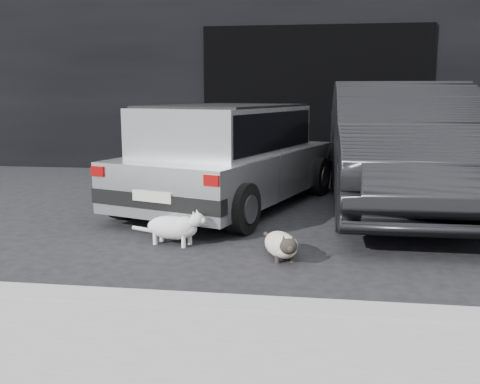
# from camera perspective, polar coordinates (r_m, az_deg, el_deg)

# --- Properties ---
(ground) EXTENTS (80.00, 80.00, 0.00)m
(ground) POSITION_cam_1_polar(r_m,az_deg,el_deg) (6.02, -2.13, -3.15)
(ground) COLOR black
(ground) RESTS_ON ground
(building_facade) EXTENTS (34.00, 4.00, 5.00)m
(building_facade) POSITION_cam_1_polar(r_m,az_deg,el_deg) (11.81, 8.17, 15.59)
(building_facade) COLOR black
(building_facade) RESTS_ON ground
(garage_opening) EXTENTS (4.00, 0.10, 2.60)m
(garage_opening) POSITION_cam_1_polar(r_m,az_deg,el_deg) (9.75, 7.96, 9.66)
(garage_opening) COLOR black
(garage_opening) RESTS_ON ground
(curb) EXTENTS (18.00, 0.25, 0.12)m
(curb) POSITION_cam_1_polar(r_m,az_deg,el_deg) (3.44, 6.83, -12.81)
(curb) COLOR #979792
(curb) RESTS_ON ground
(silver_hatchback) EXTENTS (2.58, 3.79, 1.28)m
(silver_hatchback) POSITION_cam_1_polar(r_m,az_deg,el_deg) (6.71, -1.18, 4.33)
(silver_hatchback) COLOR silver
(silver_hatchback) RESTS_ON ground
(second_car) EXTENTS (1.67, 4.76, 1.57)m
(second_car) POSITION_cam_1_polar(r_m,az_deg,el_deg) (6.97, 16.81, 4.81)
(second_car) COLOR black
(second_car) RESTS_ON ground
(cat_siamese) EXTENTS (0.41, 0.75, 0.27)m
(cat_siamese) POSITION_cam_1_polar(r_m,az_deg,el_deg) (4.66, 4.51, -5.65)
(cat_siamese) COLOR beige
(cat_siamese) RESTS_ON ground
(cat_white) EXTENTS (0.76, 0.36, 0.36)m
(cat_white) POSITION_cam_1_polar(r_m,az_deg,el_deg) (5.10, -6.90, -3.71)
(cat_white) COLOR white
(cat_white) RESTS_ON ground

